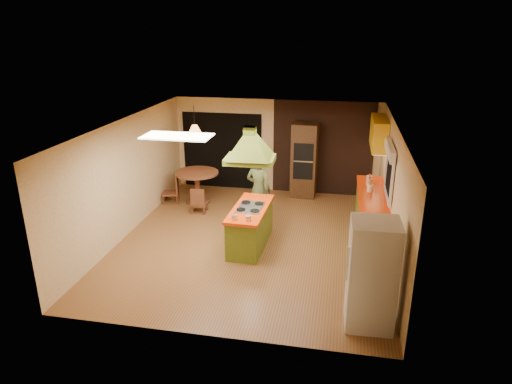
% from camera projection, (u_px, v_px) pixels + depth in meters
% --- Properties ---
extents(ground, '(6.50, 6.50, 0.00)m').
position_uv_depth(ground, '(253.00, 240.00, 9.71)').
color(ground, brown).
rests_on(ground, ground).
extents(room_walls, '(5.50, 6.50, 6.50)m').
position_uv_depth(room_walls, '(253.00, 185.00, 9.29)').
color(room_walls, beige).
rests_on(room_walls, ground).
extents(ceiling_plane, '(6.50, 6.50, 0.00)m').
position_uv_depth(ceiling_plane, '(252.00, 124.00, 8.86)').
color(ceiling_plane, silver).
rests_on(ceiling_plane, room_walls).
extents(brick_panel, '(2.64, 0.03, 2.50)m').
position_uv_depth(brick_panel, '(323.00, 149.00, 12.05)').
color(brick_panel, '#381E14').
rests_on(brick_panel, ground).
extents(nook_opening, '(2.20, 0.03, 2.10)m').
position_uv_depth(nook_opening, '(222.00, 151.00, 12.60)').
color(nook_opening, black).
rests_on(nook_opening, ground).
extents(right_counter, '(0.62, 3.05, 0.92)m').
position_uv_depth(right_counter, '(371.00, 218.00, 9.68)').
color(right_counter, olive).
rests_on(right_counter, ground).
extents(upper_cabinets, '(0.34, 1.40, 0.70)m').
position_uv_depth(upper_cabinets, '(379.00, 133.00, 10.62)').
color(upper_cabinets, yellow).
rests_on(upper_cabinets, room_walls).
extents(window_right, '(0.12, 1.35, 1.06)m').
position_uv_depth(window_right, '(390.00, 162.00, 9.00)').
color(window_right, black).
rests_on(window_right, room_walls).
extents(fluor_panel, '(1.20, 0.60, 0.03)m').
position_uv_depth(fluor_panel, '(177.00, 136.00, 7.95)').
color(fluor_panel, white).
rests_on(fluor_panel, ceiling_plane).
extents(kitchen_island, '(0.73, 1.70, 0.86)m').
position_uv_depth(kitchen_island, '(250.00, 226.00, 9.35)').
color(kitchen_island, olive).
rests_on(kitchen_island, ground).
extents(range_hood, '(0.98, 0.72, 0.78)m').
position_uv_depth(range_hood, '(250.00, 139.00, 8.73)').
color(range_hood, olive).
rests_on(range_hood, ceiling_plane).
extents(man, '(0.67, 0.53, 1.62)m').
position_uv_depth(man, '(259.00, 190.00, 10.33)').
color(man, '#454F2A').
rests_on(man, ground).
extents(refrigerator, '(0.73, 0.69, 1.70)m').
position_uv_depth(refrigerator, '(372.00, 275.00, 6.71)').
color(refrigerator, silver).
rests_on(refrigerator, ground).
extents(wall_oven, '(0.67, 0.63, 1.96)m').
position_uv_depth(wall_oven, '(304.00, 160.00, 11.96)').
color(wall_oven, '#4F3019').
rests_on(wall_oven, ground).
extents(dining_table, '(1.10, 1.10, 0.82)m').
position_uv_depth(dining_table, '(197.00, 181.00, 11.63)').
color(dining_table, brown).
rests_on(dining_table, ground).
extents(chair_left, '(0.49, 0.49, 0.74)m').
position_uv_depth(chair_left, '(170.00, 188.00, 11.74)').
color(chair_left, brown).
rests_on(chair_left, ground).
extents(chair_near, '(0.38, 0.38, 0.65)m').
position_uv_depth(chair_near, '(199.00, 200.00, 11.08)').
color(chair_near, brown).
rests_on(chair_near, ground).
extents(pendant_lamp, '(0.47, 0.47, 0.24)m').
position_uv_depth(pendant_lamp, '(195.00, 130.00, 11.18)').
color(pendant_lamp, '#FF9E3F').
rests_on(pendant_lamp, ceiling_plane).
extents(canister_large, '(0.18, 0.18, 0.20)m').
position_uv_depth(canister_large, '(369.00, 180.00, 10.31)').
color(canister_large, beige).
rests_on(canister_large, right_counter).
extents(canister_medium, '(0.15, 0.15, 0.17)m').
position_uv_depth(canister_medium, '(369.00, 182.00, 10.22)').
color(canister_medium, beige).
rests_on(canister_medium, right_counter).
extents(canister_small, '(0.14, 0.14, 0.17)m').
position_uv_depth(canister_small, '(370.00, 188.00, 9.84)').
color(canister_small, '#FDF5CC').
rests_on(canister_small, right_counter).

